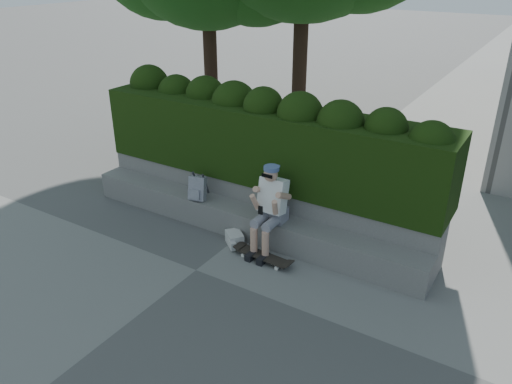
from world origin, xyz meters
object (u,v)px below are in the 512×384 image
Objects in this scene: person at (271,206)px; skateboard at (263,256)px; backpack_ground at (235,239)px; backpack_plaid at (198,188)px.

person is 0.76m from skateboard.
skateboard is 0.64m from backpack_ground.
person reaches higher than backpack_plaid.
backpack_ground is at bearing -30.59° from backpack_plaid.
backpack_ground is (-0.54, -0.18, -0.65)m from person.
person is at bearing 57.32° from backpack_ground.
backpack_ground is (0.90, -0.26, -0.55)m from backpack_plaid.
backpack_plaid is (-1.52, 0.42, 0.58)m from skateboard.
skateboard is 1.68m from backpack_plaid.
person is 1.45m from backpack_plaid.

